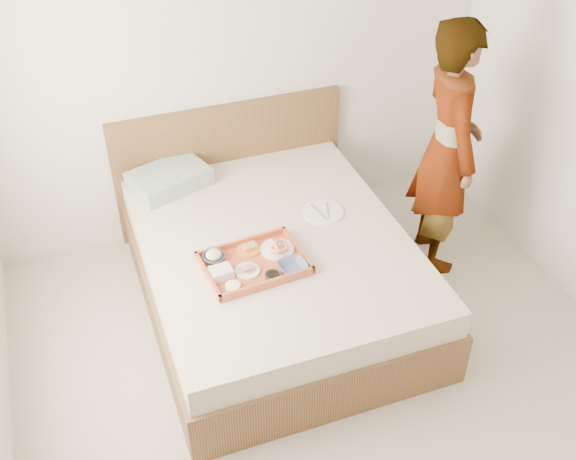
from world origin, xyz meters
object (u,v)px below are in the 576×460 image
(tray, at_px, (254,263))
(person, at_px, (447,149))
(bed, at_px, (275,271))
(dinner_plate, at_px, (323,212))

(tray, bearing_deg, person, 7.14)
(bed, bearing_deg, tray, -133.39)
(dinner_plate, bearing_deg, bed, -159.89)
(person, bearing_deg, tray, 113.65)
(dinner_plate, relative_size, person, 0.15)
(bed, bearing_deg, person, 3.91)
(tray, relative_size, person, 0.34)
(bed, xyz_separation_m, dinner_plate, (0.37, 0.14, 0.27))
(bed, relative_size, person, 1.16)
(tray, bearing_deg, dinner_plate, 26.52)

